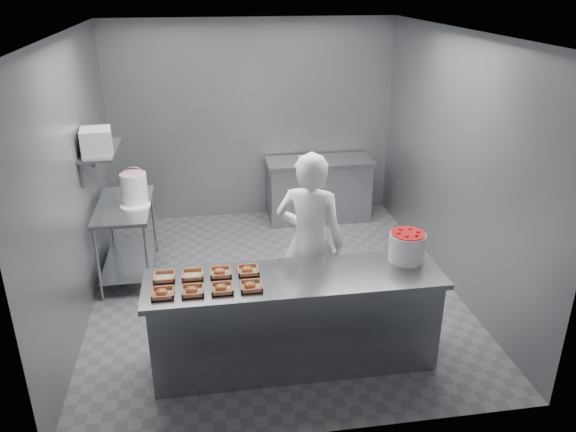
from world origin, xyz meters
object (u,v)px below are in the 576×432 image
at_px(back_counter, 319,189).
at_px(tray_7, 248,270).
at_px(tray_2, 222,288).
at_px(tray_5, 193,275).
at_px(prep_table, 127,229).
at_px(strawberry_tub, 407,246).
at_px(tray_3, 251,286).
at_px(appliance, 96,141).
at_px(service_counter, 295,320).
at_px(glaze_bucket, 134,188).
at_px(tray_0, 162,293).
at_px(tray_6, 220,272).
at_px(worker, 310,243).
at_px(tray_4, 164,277).
at_px(tray_1, 192,291).

xyz_separation_m(back_counter, tray_7, (-1.30, -3.11, 0.47)).
relative_size(tray_2, tray_5, 1.00).
relative_size(prep_table, strawberry_tub, 3.68).
distance_m(tray_3, appliance, 2.50).
bearing_deg(service_counter, tray_7, 160.84).
bearing_deg(glaze_bucket, prep_table, 170.14).
bearing_deg(tray_0, tray_2, 0.00).
bearing_deg(tray_7, tray_0, -159.07).
bearing_deg(strawberry_tub, back_counter, 92.83).
bearing_deg(strawberry_tub, service_counter, -171.89).
bearing_deg(tray_3, prep_table, 120.98).
bearing_deg(tray_0, strawberry_tub, 7.55).
bearing_deg(tray_6, tray_7, 0.00).
bearing_deg(service_counter, tray_2, -167.79).
height_order(tray_5, worker, worker).
bearing_deg(worker, tray_3, 73.03).
bearing_deg(tray_3, glaze_bucket, 118.36).
distance_m(prep_table, worker, 2.35).
height_order(tray_0, tray_6, same).
bearing_deg(appliance, tray_6, -60.93).
height_order(tray_5, glaze_bucket, glaze_bucket).
height_order(prep_table, tray_2, tray_2).
bearing_deg(tray_7, tray_2, -131.07).
xyz_separation_m(service_counter, tray_4, (-1.11, 0.14, 0.47)).
height_order(tray_0, strawberry_tub, strawberry_tub).
distance_m(tray_4, strawberry_tub, 2.17).
xyz_separation_m(back_counter, tray_0, (-2.02, -3.39, 0.47)).
bearing_deg(service_counter, tray_0, -172.97).
bearing_deg(tray_6, tray_0, -150.15).
bearing_deg(tray_1, prep_table, 110.33).
distance_m(tray_1, tray_5, 0.28).
bearing_deg(tray_0, prep_table, 104.34).
height_order(service_counter, appliance, appliance).
distance_m(back_counter, tray_2, 3.75).
bearing_deg(strawberry_tub, appliance, 150.57).
xyz_separation_m(back_counter, tray_1, (-1.78, -3.39, 0.47)).
relative_size(prep_table, tray_6, 6.40).
distance_m(tray_3, glaze_bucket, 2.35).
bearing_deg(tray_3, service_counter, 19.15).
xyz_separation_m(tray_4, tray_5, (0.24, 0.00, 0.00)).
distance_m(tray_1, tray_2, 0.24).
bearing_deg(tray_4, tray_0, -90.63).
bearing_deg(prep_table, tray_4, -73.51).
bearing_deg(prep_table, appliance, -133.50).
xyz_separation_m(tray_2, glaze_bucket, (-0.87, 2.06, 0.17)).
height_order(prep_table, appliance, appliance).
xyz_separation_m(tray_0, tray_5, (0.24, 0.28, -0.00)).
bearing_deg(tray_5, tray_6, -0.00).
height_order(tray_0, tray_3, same).
distance_m(tray_0, strawberry_tub, 2.19).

